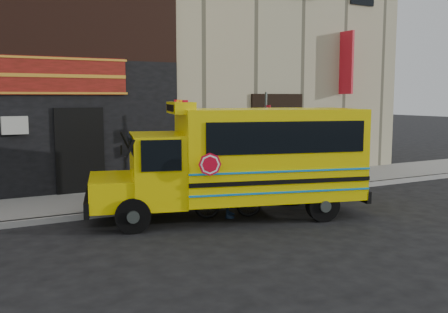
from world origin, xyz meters
TOP-DOWN VIEW (x-y plane):
  - ground at (0.00, 0.00)m, footprint 120.00×120.00m
  - curb at (0.00, 2.60)m, footprint 40.00×0.20m
  - sidewalk at (0.00, 4.10)m, footprint 40.00×3.00m
  - building at (-0.04, 10.45)m, footprint 20.00×10.70m
  - school_bus at (-0.09, 0.96)m, footprint 7.21×3.82m
  - sign_pole at (2.00, 3.12)m, footprint 0.07×0.28m
  - bicycle at (-0.50, 1.00)m, footprint 1.81×1.02m
  - cyclist at (-0.51, 0.92)m, footprint 0.74×0.86m

SIDE VIEW (x-z plane):
  - ground at x=0.00m, z-range 0.00..0.00m
  - curb at x=0.00m, z-range 0.00..0.15m
  - sidewalk at x=0.00m, z-range 0.00..0.15m
  - bicycle at x=-0.50m, z-range 0.00..1.05m
  - cyclist at x=-0.51m, z-range 0.00..1.99m
  - school_bus at x=-0.09m, z-range 0.05..2.97m
  - sign_pole at x=2.00m, z-range 0.16..3.35m
  - building at x=-0.04m, z-range 0.13..12.13m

